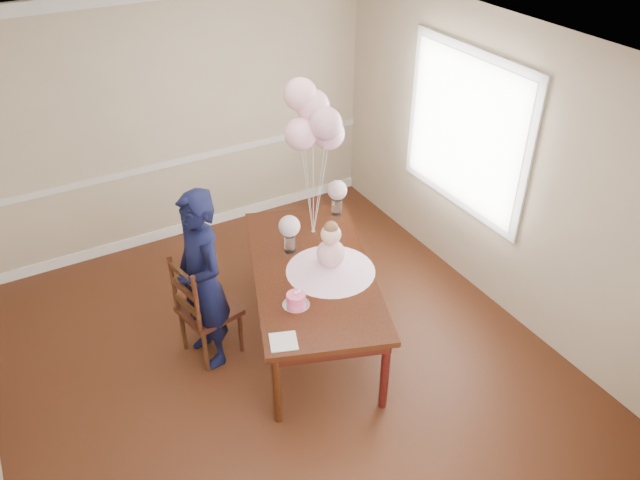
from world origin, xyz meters
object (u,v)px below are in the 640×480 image
Objects in this scene: dining_chair_seat at (209,310)px; woman at (202,281)px; birthday_cake at (296,299)px; dining_table_top at (312,271)px.

woman is at bearing -145.54° from dining_chair_seat.
birthday_cake is at bearing 38.02° from woman.
dining_table_top is 13.33× the size of birthday_cake.
woman is (-0.57, 0.58, 0.01)m from birthday_cake.
dining_table_top is at bearing 46.40° from birthday_cake.
dining_table_top is at bearing -29.07° from dining_chair_seat.
dining_table_top reaches higher than dining_chair_seat.
birthday_cake reaches higher than dining_table_top.
birthday_cake is (-0.34, -0.36, 0.08)m from dining_table_top.
dining_table_top is 0.94m from woman.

